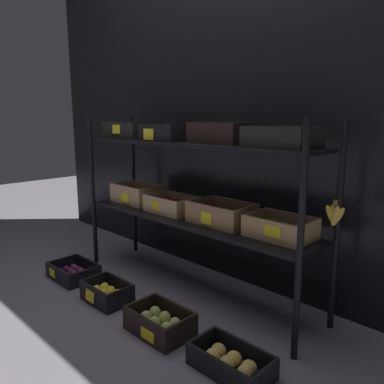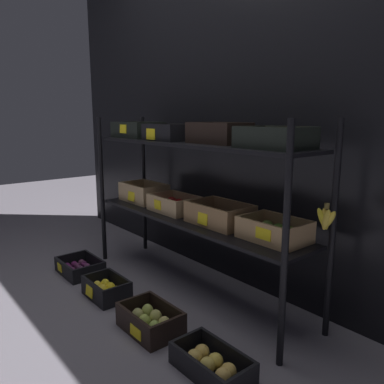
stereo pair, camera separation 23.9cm
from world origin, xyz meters
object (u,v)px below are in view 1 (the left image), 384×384
at_px(display_rack, 194,179).
at_px(crate_ground_pear, 160,323).
at_px(crate_ground_apple_gold, 231,363).
at_px(crate_ground_plum, 74,273).
at_px(crate_ground_lemon, 107,293).

relative_size(display_rack, crate_ground_pear, 5.38).
bearing_deg(crate_ground_pear, crate_ground_apple_gold, 1.87).
relative_size(crate_ground_plum, crate_ground_pear, 0.99).
distance_m(display_rack, crate_ground_plum, 1.11).
distance_m(crate_ground_pear, crate_ground_apple_gold, 0.46).
bearing_deg(crate_ground_lemon, crate_ground_apple_gold, 0.91).
bearing_deg(display_rack, crate_ground_lemon, -117.19).
distance_m(display_rack, crate_ground_apple_gold, 1.10).
bearing_deg(display_rack, crate_ground_apple_gold, -34.83).
bearing_deg(crate_ground_apple_gold, display_rack, 145.17).
height_order(crate_ground_pear, crate_ground_apple_gold, crate_ground_pear).
bearing_deg(crate_ground_lemon, crate_ground_plum, 176.80).
bearing_deg(crate_ground_plum, crate_ground_apple_gold, -0.43).
height_order(display_rack, crate_ground_pear, display_rack).
bearing_deg(crate_ground_apple_gold, crate_ground_lemon, -179.09).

